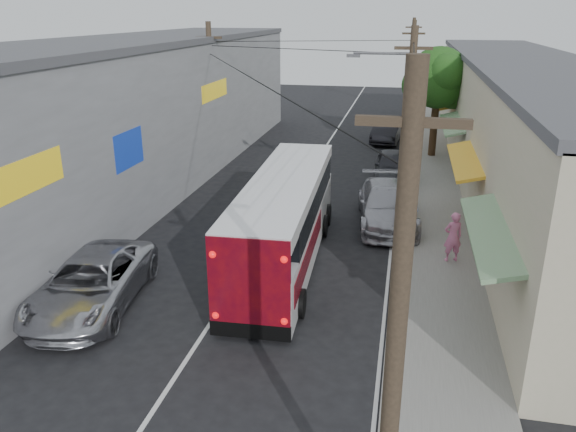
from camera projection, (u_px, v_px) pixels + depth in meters
name	position (u px, v px, depth m)	size (l,w,h in m)	color
ground	(142.00, 428.00, 12.13)	(120.00, 120.00, 0.00)	black
sidewalk	(429.00, 183.00, 29.23)	(3.00, 80.00, 0.12)	slate
building_right	(521.00, 120.00, 29.13)	(7.09, 40.00, 6.25)	beige
building_left	(139.00, 110.00, 29.07)	(7.20, 36.00, 7.25)	gray
utility_poles	(368.00, 101.00, 28.79)	(11.80, 45.28, 8.00)	#473828
street_tree	(439.00, 80.00, 33.10)	(4.40, 4.00, 6.60)	#3F2B19
coach_bus	(285.00, 219.00, 19.70)	(2.84, 10.92, 3.12)	white
jeepney	(92.00, 283.00, 16.87)	(2.61, 5.67, 1.58)	#B8B7BF
parked_suv	(387.00, 205.00, 23.50)	(2.34, 5.76, 1.67)	#9F9DA5
parked_car_mid	(393.00, 166.00, 29.52)	(1.89, 4.69, 1.60)	#27282D
parked_car_far	(387.00, 130.00, 38.54)	(1.71, 4.90, 1.61)	black
pedestrian_near	(453.00, 237.00, 19.67)	(0.66, 0.44, 1.82)	pink
pedestrian_far	(410.00, 213.00, 22.25)	(0.79, 0.62, 1.63)	#98ABDD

